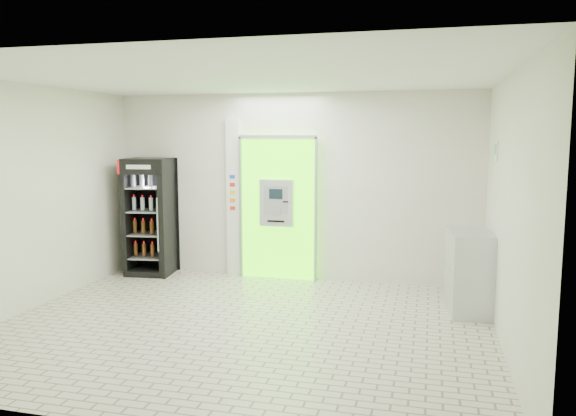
% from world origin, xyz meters
% --- Properties ---
extents(ground, '(6.00, 6.00, 0.00)m').
position_xyz_m(ground, '(0.00, 0.00, 0.00)').
color(ground, '#C2B4A1').
rests_on(ground, ground).
extents(room_shell, '(6.00, 6.00, 6.00)m').
position_xyz_m(room_shell, '(0.00, 0.00, 1.84)').
color(room_shell, silver).
rests_on(room_shell, ground).
extents(atm_assembly, '(1.30, 0.24, 2.33)m').
position_xyz_m(atm_assembly, '(-0.20, 2.41, 1.17)').
color(atm_assembly, '#44E802').
rests_on(atm_assembly, ground).
extents(pillar, '(0.22, 0.11, 2.60)m').
position_xyz_m(pillar, '(-0.98, 2.45, 1.30)').
color(pillar, silver).
rests_on(pillar, ground).
extents(beverage_cooler, '(0.81, 0.76, 1.95)m').
position_xyz_m(beverage_cooler, '(-2.36, 2.17, 0.94)').
color(beverage_cooler, black).
rests_on(beverage_cooler, ground).
extents(steel_cabinet, '(0.63, 0.87, 1.08)m').
position_xyz_m(steel_cabinet, '(2.72, 1.24, 0.54)').
color(steel_cabinet, '#B5B8BD').
rests_on(steel_cabinet, ground).
extents(exit_sign, '(0.02, 0.22, 0.26)m').
position_xyz_m(exit_sign, '(2.99, 1.40, 2.12)').
color(exit_sign, white).
rests_on(exit_sign, room_shell).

